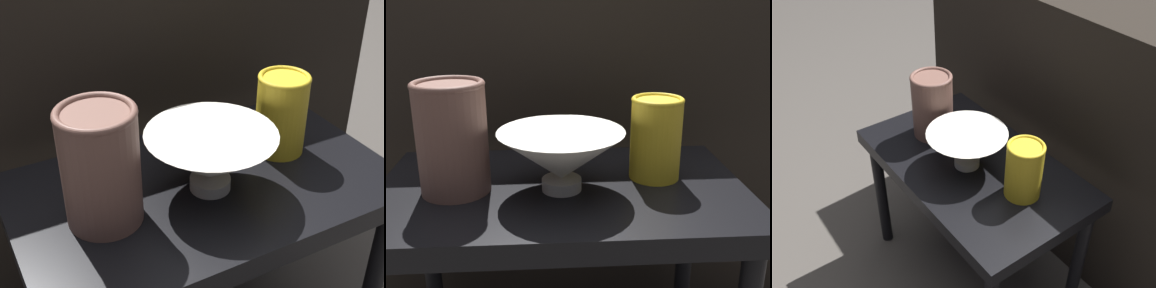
# 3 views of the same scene
# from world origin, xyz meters

# --- Properties ---
(table) EXTENTS (0.64, 0.38, 0.46)m
(table) POSITION_xyz_m (0.00, 0.00, 0.40)
(table) COLOR black
(table) RESTS_ON ground_plane
(couch_backdrop) EXTENTS (1.20, 0.50, 0.83)m
(couch_backdrop) POSITION_xyz_m (0.00, 0.52, 0.41)
(couch_backdrop) COLOR black
(couch_backdrop) RESTS_ON ground_plane
(bowl) EXTENTS (0.21, 0.21, 0.10)m
(bowl) POSITION_xyz_m (0.00, -0.02, 0.52)
(bowl) COLOR silver
(bowl) RESTS_ON table
(vase_textured_left) EXTENTS (0.12, 0.12, 0.19)m
(vase_textured_left) POSITION_xyz_m (-0.18, -0.01, 0.56)
(vase_textured_left) COLOR brown
(vase_textured_left) RESTS_ON table
(vase_colorful_right) EXTENTS (0.09, 0.09, 0.15)m
(vase_colorful_right) POSITION_xyz_m (0.17, 0.03, 0.54)
(vase_colorful_right) COLOR gold
(vase_colorful_right) RESTS_ON table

